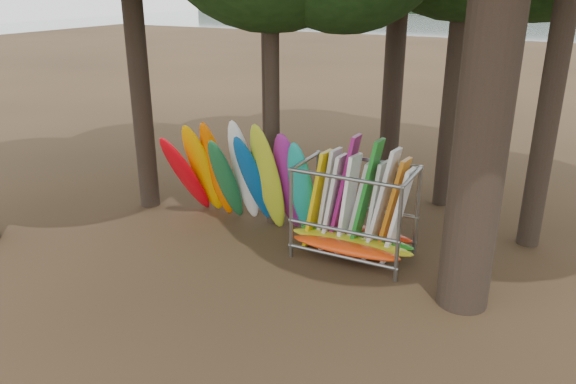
% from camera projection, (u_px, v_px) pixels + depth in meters
% --- Properties ---
extents(ground, '(120.00, 120.00, 0.00)m').
position_uv_depth(ground, '(268.00, 272.00, 12.75)').
color(ground, '#47331E').
rests_on(ground, ground).
extents(lake, '(160.00, 160.00, 0.00)m').
position_uv_depth(lake, '(530.00, 41.00, 62.68)').
color(lake, gray).
rests_on(lake, ground).
extents(far_shore, '(160.00, 4.00, 4.00)m').
position_uv_depth(far_shore, '(558.00, 6.00, 103.59)').
color(far_shore, black).
rests_on(far_shore, ground).
extents(kayak_row, '(4.23, 1.93, 3.19)m').
position_uv_depth(kayak_row, '(242.00, 178.00, 14.68)').
color(kayak_row, red).
rests_on(kayak_row, ground).
extents(storage_rack, '(3.06, 1.58, 2.92)m').
position_uv_depth(storage_rack, '(355.00, 214.00, 13.20)').
color(storage_rack, gray).
rests_on(storage_rack, ground).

